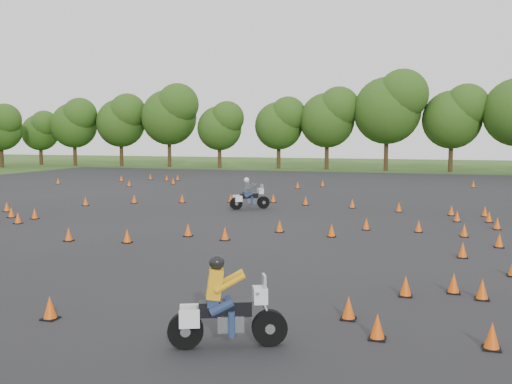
# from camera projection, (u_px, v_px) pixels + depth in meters

# --- Properties ---
(ground) EXTENTS (140.00, 140.00, 0.00)m
(ground) POSITION_uv_depth(u_px,v_px,m) (224.00, 235.00, 20.96)
(ground) COLOR #2D5119
(ground) RESTS_ON ground
(asphalt_pad) EXTENTS (62.00, 62.00, 0.00)m
(asphalt_pad) POSITION_uv_depth(u_px,v_px,m) (269.00, 213.00, 26.66)
(asphalt_pad) COLOR black
(asphalt_pad) RESTS_ON ground
(treeline) EXTENTS (87.11, 32.05, 10.67)m
(treeline) POSITION_uv_depth(u_px,v_px,m) (392.00, 125.00, 53.00)
(treeline) COLOR #274513
(treeline) RESTS_ON ground
(traffic_cones) EXTENTS (36.42, 33.22, 0.45)m
(traffic_cones) POSITION_uv_depth(u_px,v_px,m) (272.00, 209.00, 26.47)
(traffic_cones) COLOR #E04E09
(traffic_cones) RESTS_ON asphalt_pad
(rider_grey) EXTENTS (2.01, 1.71, 1.57)m
(rider_grey) POSITION_uv_depth(u_px,v_px,m) (250.00, 193.00, 28.15)
(rider_grey) COLOR #3C3F43
(rider_grey) RESTS_ON ground
(rider_yellow) EXTENTS (2.15, 1.39, 1.60)m
(rider_yellow) POSITION_uv_depth(u_px,v_px,m) (228.00, 302.00, 9.77)
(rider_yellow) COLOR orange
(rider_yellow) RESTS_ON ground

